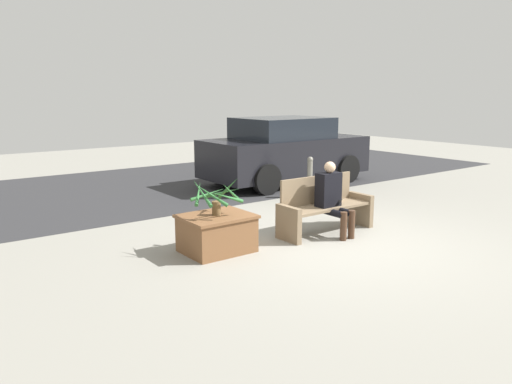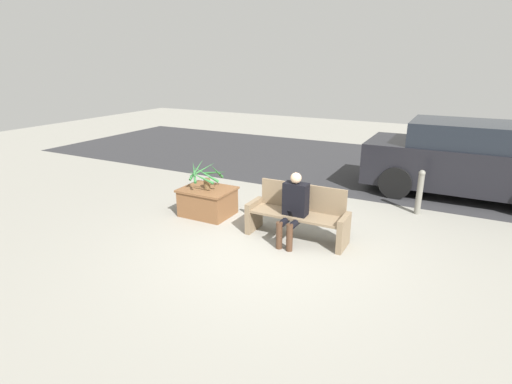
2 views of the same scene
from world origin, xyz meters
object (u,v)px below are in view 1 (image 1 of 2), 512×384
object	(u,v)px
planter_box	(217,232)
potted_plant	(216,196)
person_seated	(332,196)
bollard_post	(310,176)
bench	(324,207)
parked_car	(285,151)

from	to	relation	value
planter_box	potted_plant	size ratio (longest dim) A/B	1.27
person_seated	bollard_post	distance (m)	2.86
bench	parked_car	xyz separation A→B (m)	(2.36, 3.79, 0.39)
bench	planter_box	xyz separation A→B (m)	(-1.94, 0.17, -0.13)
parked_car	person_seated	bearing A→B (deg)	-120.81
person_seated	potted_plant	world-z (taller)	person_seated
bench	potted_plant	distance (m)	1.99
bench	potted_plant	xyz separation A→B (m)	(-1.94, 0.17, 0.39)
person_seated	parked_car	size ratio (longest dim) A/B	0.28
potted_plant	bollard_post	bearing A→B (deg)	28.47
bench	potted_plant	world-z (taller)	potted_plant
bench	planter_box	bearing A→B (deg)	174.99
parked_car	planter_box	bearing A→B (deg)	-139.95
bench	potted_plant	size ratio (longest dim) A/B	2.21
bench	bollard_post	world-z (taller)	bench
person_seated	parked_car	xyz separation A→B (m)	(2.37, 3.98, 0.17)
person_seated	parked_car	distance (m)	4.63
person_seated	potted_plant	size ratio (longest dim) A/B	1.52
planter_box	bollard_post	xyz separation A→B (m)	(3.61, 1.95, 0.18)
person_seated	planter_box	xyz separation A→B (m)	(-1.93, 0.36, -0.35)
parked_car	bollard_post	size ratio (longest dim) A/B	4.69
planter_box	bollard_post	bearing A→B (deg)	28.45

